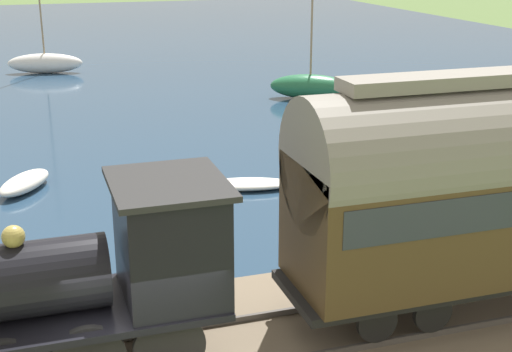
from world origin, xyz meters
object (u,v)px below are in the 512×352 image
object	(u,v)px
sailboat_white	(45,62)
rowboat_near_shore	(246,184)
passenger_coach	(512,177)
sailboat_green	(310,86)
steam_locomotive	(103,267)
rowboat_off_pier	(25,183)

from	to	relation	value
sailboat_white	rowboat_near_shore	bearing A→B (deg)	-154.76
sailboat_white	rowboat_near_shore	size ratio (longest dim) A/B	2.98
passenger_coach	sailboat_green	bearing A→B (deg)	-12.05
passenger_coach	sailboat_white	bearing A→B (deg)	13.00
steam_locomotive	rowboat_off_pier	xyz separation A→B (m)	(11.39, 1.26, -2.10)
steam_locomotive	sailboat_white	distance (m)	32.75
rowboat_off_pier	passenger_coach	bearing A→B (deg)	159.19
passenger_coach	steam_locomotive	bearing A→B (deg)	90.00
steam_locomotive	sailboat_white	xyz separation A→B (m)	(32.71, -0.21, -1.71)
passenger_coach	rowboat_near_shore	xyz separation A→B (m)	(9.39, 2.43, -2.94)
steam_locomotive	sailboat_green	world-z (taller)	sailboat_green
sailboat_white	rowboat_off_pier	world-z (taller)	sailboat_white
sailboat_green	rowboat_off_pier	size ratio (longest dim) A/B	2.56
sailboat_green	rowboat_near_shore	size ratio (longest dim) A/B	2.12
rowboat_near_shore	rowboat_off_pier	size ratio (longest dim) A/B	1.21
sailboat_green	steam_locomotive	bearing A→B (deg)	178.72
passenger_coach	sailboat_green	size ratio (longest dim) A/B	1.36
sailboat_white	rowboat_off_pier	bearing A→B (deg)	-171.10
steam_locomotive	sailboat_green	bearing A→B (deg)	-30.08
passenger_coach	sailboat_white	xyz separation A→B (m)	(32.71, 7.55, -2.45)
steam_locomotive	rowboat_near_shore	size ratio (longest dim) A/B	1.68
sailboat_green	rowboat_near_shore	distance (m)	13.75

